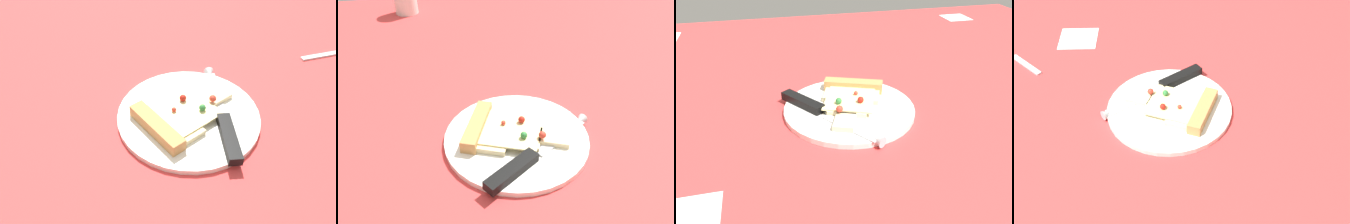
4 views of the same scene
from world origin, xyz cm
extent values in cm
cube|color=#D13838|center=(0.00, 0.00, -1.50)|extent=(155.95, 155.95, 3.00)
cylinder|color=white|center=(-4.91, -6.56, 0.50)|extent=(24.96, 24.96, 1.01)
cube|color=beige|center=(-8.63, -5.10, 1.51)|extent=(9.61, 12.43, 1.00)
cube|color=beige|center=(-3.51, -7.11, 1.51)|extent=(7.85, 8.75, 1.00)
cube|color=beige|center=(1.14, -8.94, 1.51)|extent=(6.16, 5.25, 1.00)
cube|color=#F2E099|center=(-5.84, -6.19, 2.16)|extent=(12.67, 12.22, 0.30)
cube|color=tan|center=(-11.42, -4.00, 2.11)|extent=(6.81, 12.12, 2.20)
sphere|color=red|center=(-6.87, -4.71, 2.72)|extent=(0.81, 0.81, 0.81)
sphere|color=red|center=(-1.16, -9.32, 2.94)|extent=(1.26, 1.26, 1.26)
sphere|color=#2D7A38|center=(-4.17, -8.78, 2.90)|extent=(1.18, 1.18, 1.18)
sphere|color=#B21E14|center=(-3.64, -4.69, 2.91)|extent=(1.20, 1.20, 1.20)
cube|color=silver|center=(2.41, -8.31, 1.16)|extent=(10.99, 8.50, 0.30)
cone|color=silver|center=(7.33, -4.88, 1.16)|extent=(2.78, 2.78, 2.00)
cube|color=black|center=(-7.44, -15.17, 1.81)|extent=(9.46, 7.52, 1.60)
cube|color=silver|center=(27.20, -22.89, 0.40)|extent=(8.03, 7.80, 0.80)
camera|label=1|loc=(-43.63, -24.92, 41.38)|focal=35.80mm
camera|label=2|loc=(-14.38, -47.48, 37.77)|focal=34.30mm
camera|label=3|loc=(50.02, -20.99, 32.86)|focal=36.28mm
camera|label=4|loc=(-5.10, 63.05, 63.41)|focal=49.91mm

